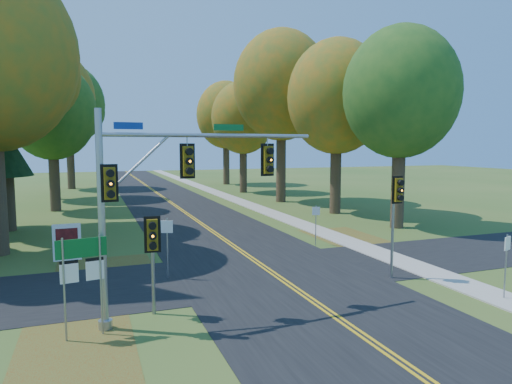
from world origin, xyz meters
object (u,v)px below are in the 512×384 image
object	(u,v)px
route_sign_cluster	(82,266)
info_kiosk	(67,242)
east_signal_pole	(396,201)
traffic_mast	(162,187)

from	to	relation	value
route_sign_cluster	info_kiosk	bearing A→B (deg)	86.14
east_signal_pole	info_kiosk	size ratio (longest dim) A/B	2.42
traffic_mast	route_sign_cluster	xyz separation A→B (m)	(-2.27, -0.52, -2.06)
traffic_mast	info_kiosk	distance (m)	9.84
east_signal_pole	info_kiosk	bearing A→B (deg)	147.43
east_signal_pole	route_sign_cluster	size ratio (longest dim) A/B	1.44
traffic_mast	east_signal_pole	world-z (taller)	traffic_mast
traffic_mast	east_signal_pole	xyz separation A→B (m)	(9.21, 1.07, -0.95)
route_sign_cluster	info_kiosk	distance (m)	9.41
traffic_mast	info_kiosk	world-z (taller)	traffic_mast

